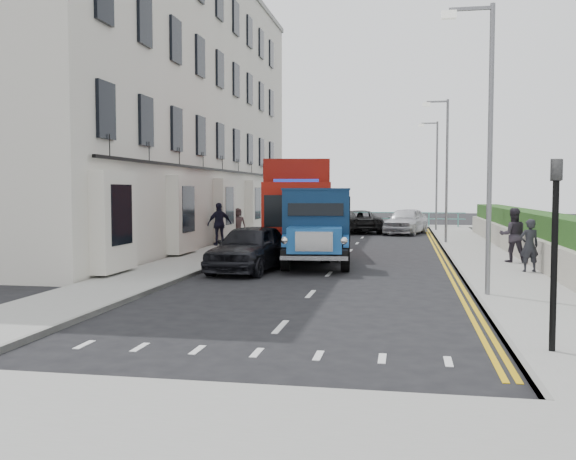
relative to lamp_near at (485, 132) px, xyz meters
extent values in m
plane|color=black|center=(-4.18, 2.00, -4.00)|extent=(120.00, 120.00, 0.00)
cube|color=gray|center=(-9.38, 11.00, -3.94)|extent=(2.40, 38.00, 0.12)
cube|color=gray|center=(1.12, 11.00, -3.94)|extent=(2.60, 38.00, 0.12)
cube|color=gray|center=(-4.18, 31.00, -3.94)|extent=(30.00, 2.50, 0.12)
plane|color=slate|center=(-4.18, 62.00, -4.00)|extent=(120.00, 120.00, 0.00)
cube|color=beige|center=(-13.68, 15.00, 3.00)|extent=(6.00, 30.00, 14.00)
cube|color=black|center=(-10.53, 15.00, -0.40)|extent=(0.12, 28.00, 0.10)
cube|color=#B2AD9E|center=(2.42, 11.00, -3.45)|extent=(0.30, 28.00, 1.00)
cube|color=#1A4115|center=(3.12, 11.00, -3.05)|extent=(1.20, 28.00, 1.70)
cube|color=#59B2A5|center=(-4.18, 30.20, -2.92)|extent=(13.00, 0.08, 0.06)
cube|color=#59B2A5|center=(-4.18, 30.20, -3.35)|extent=(13.00, 0.06, 0.05)
cylinder|color=slate|center=(0.12, 0.00, -0.50)|extent=(0.12, 0.12, 7.00)
cube|color=slate|center=(-0.38, 0.00, 2.90)|extent=(1.00, 0.08, 0.08)
cube|color=beige|center=(-0.88, 0.00, 2.78)|extent=(0.35, 0.18, 0.18)
cylinder|color=slate|center=(0.12, 16.00, -0.50)|extent=(0.12, 0.12, 7.00)
cube|color=slate|center=(-0.38, 16.00, 2.90)|extent=(1.00, 0.08, 0.08)
cube|color=beige|center=(-0.88, 16.00, 2.78)|extent=(0.35, 0.18, 0.18)
cylinder|color=slate|center=(0.12, 26.00, -0.50)|extent=(0.12, 0.12, 7.00)
cube|color=slate|center=(-0.38, 26.00, 2.90)|extent=(1.00, 0.08, 0.08)
cube|color=beige|center=(-0.88, 26.00, 2.78)|extent=(0.35, 0.18, 0.18)
cylinder|color=black|center=(0.42, -5.50, -2.50)|extent=(0.10, 0.10, 3.00)
imported|color=black|center=(0.42, -5.50, -1.40)|extent=(0.16, 0.20, 1.00)
cylinder|color=black|center=(-5.65, 4.45, -3.47)|extent=(0.39, 1.07, 1.05)
cylinder|color=black|center=(-3.73, 4.65, -3.47)|extent=(0.39, 1.07, 1.05)
cylinder|color=black|center=(-5.96, 7.50, -3.47)|extent=(0.39, 1.07, 1.05)
cylinder|color=black|center=(-4.05, 7.69, -3.47)|extent=(0.39, 1.07, 1.05)
cube|color=black|center=(-4.85, 6.07, -3.32)|extent=(2.61, 5.43, 0.20)
cube|color=#1B5093|center=(-4.64, 4.06, -2.93)|extent=(1.83, 1.59, 0.79)
cube|color=silver|center=(-4.56, 3.33, -2.93)|extent=(1.15, 0.21, 0.60)
cube|color=#0C2442|center=(-4.77, 5.31, -2.30)|extent=(2.31, 1.53, 1.91)
cube|color=black|center=(-4.98, 7.38, -3.07)|extent=(2.60, 3.28, 0.13)
cylinder|color=black|center=(-6.76, 6.73, -3.44)|extent=(0.49, 1.14, 1.11)
cylinder|color=black|center=(-4.67, 7.06, -3.44)|extent=(0.49, 1.14, 1.11)
cylinder|color=black|center=(-7.26, 9.81, -3.44)|extent=(0.49, 1.14, 1.11)
cylinder|color=black|center=(-5.17, 10.14, -3.44)|extent=(0.49, 1.14, 1.11)
cylinder|color=black|center=(-7.61, 12.00, -3.44)|extent=(0.49, 1.14, 1.11)
cylinder|color=black|center=(-5.52, 12.33, -3.44)|extent=(0.49, 1.14, 1.11)
cube|color=black|center=(-6.13, 9.48, -3.24)|extent=(3.40, 7.32, 0.25)
cube|color=maroon|center=(-5.72, 6.89, -2.19)|extent=(2.69, 2.27, 2.21)
cube|color=black|center=(-5.57, 5.98, -2.08)|extent=(2.20, 0.43, 1.11)
cube|color=maroon|center=(-6.31, 10.57, -1.68)|extent=(3.31, 5.57, 3.02)
imported|color=black|center=(-6.78, 4.22, -3.23)|extent=(2.33, 4.67, 1.53)
imported|color=#4F77AB|center=(-6.78, 13.88, -3.27)|extent=(1.60, 4.44, 1.46)
imported|color=#9E9DA2|center=(-7.78, 15.54, -3.36)|extent=(2.26, 4.55, 1.27)
imported|color=black|center=(-4.68, 24.34, -3.29)|extent=(3.42, 5.46, 1.41)
imported|color=silver|center=(-1.78, 23.35, -3.19)|extent=(3.03, 5.05, 1.61)
imported|color=#222328|center=(1.92, 4.71, -3.06)|extent=(0.67, 0.52, 1.63)
imported|color=#2F2932|center=(1.87, 7.44, -2.93)|extent=(0.93, 0.73, 1.90)
imported|color=black|center=(-10.18, 12.26, -2.90)|extent=(1.20, 1.06, 1.95)
imported|color=#3D2C2C|center=(-10.18, 15.53, -3.06)|extent=(0.94, 0.80, 1.63)
camera|label=1|loc=(-1.86, -15.92, -1.39)|focal=40.00mm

